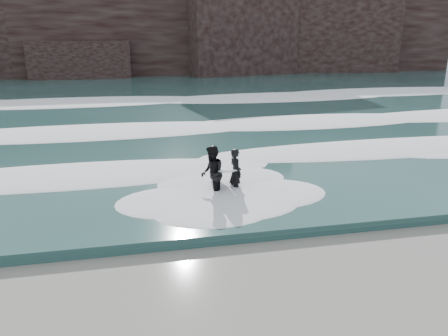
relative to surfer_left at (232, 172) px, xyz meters
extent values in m
plane|color=olive|center=(-0.06, -6.36, -0.79)|extent=(120.00, 120.00, 0.00)
cube|color=#234745|center=(-0.06, 22.64, -0.64)|extent=(90.00, 52.00, 0.30)
cube|color=black|center=(-0.06, 39.64, 4.21)|extent=(70.00, 9.00, 10.00)
ellipsoid|color=white|center=(-0.06, 2.64, -0.39)|extent=(60.00, 3.20, 0.20)
ellipsoid|color=white|center=(-0.06, 9.64, -0.37)|extent=(60.00, 4.00, 0.24)
ellipsoid|color=white|center=(-0.06, 18.64, -0.34)|extent=(60.00, 4.80, 0.30)
imported|color=black|center=(0.10, -0.01, -0.01)|extent=(0.48, 0.63, 1.56)
ellipsoid|color=white|center=(-0.30, 0.04, 0.02)|extent=(0.88, 1.98, 0.74)
imported|color=black|center=(-0.72, -0.31, 0.10)|extent=(0.76, 0.93, 1.77)
ellipsoid|color=silver|center=(-0.30, -0.31, 0.16)|extent=(0.64, 2.03, 0.72)
camera|label=1|loc=(-2.94, -12.92, 4.37)|focal=35.00mm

